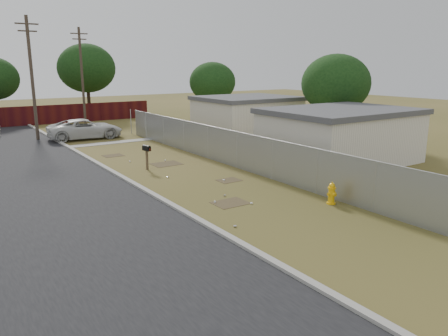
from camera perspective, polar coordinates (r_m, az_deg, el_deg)
ground at (r=22.44m, az=-4.78°, el=-0.98°), size 120.00×120.00×0.00m
street at (r=27.88m, az=-25.43°, el=0.62°), size 15.10×60.00×0.12m
chainlink_fence at (r=24.72m, az=0.34°, el=2.29°), size 0.10×27.06×2.02m
utility_poles at (r=40.29m, az=-24.58°, el=10.95°), size 12.60×8.24×9.00m
houses at (r=30.27m, az=8.45°, el=5.64°), size 9.30×17.24×3.10m
horizon_trees at (r=44.08m, az=-19.36°, el=11.41°), size 33.32×31.94×7.78m
fire_hydrant at (r=18.24m, az=13.88°, el=-3.28°), size 0.41×0.41×0.92m
mailbox at (r=23.75m, az=-10.07°, el=2.28°), size 0.31×0.59×1.34m
pickup_truck at (r=35.13m, az=-17.67°, el=4.90°), size 5.67×2.91×1.53m
scattered_litter at (r=20.57m, az=-3.72°, el=-2.17°), size 3.30×12.08×0.07m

